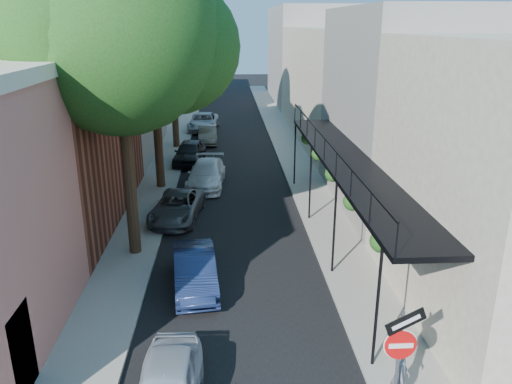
{
  "coord_description": "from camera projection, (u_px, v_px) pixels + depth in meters",
  "views": [
    {
      "loc": [
        -0.27,
        -7.38,
        8.31
      ],
      "look_at": [
        0.69,
        8.82,
        2.8
      ],
      "focal_mm": 35.0,
      "sensor_mm": 36.0,
      "label": 1
    }
  ],
  "objects": [
    {
      "name": "road_surface",
      "position": [
        230.0,
        138.0,
        38.02
      ],
      "size": [
        6.0,
        64.0,
        0.01
      ],
      "primitive_type": "cube",
      "color": "black",
      "rests_on": "ground"
    },
    {
      "name": "sidewalk_left",
      "position": [
        178.0,
        138.0,
        37.77
      ],
      "size": [
        2.0,
        64.0,
        0.12
      ],
      "primitive_type": "cube",
      "color": "gray",
      "rests_on": "ground"
    },
    {
      "name": "sidewalk_right",
      "position": [
        283.0,
        136.0,
        38.23
      ],
      "size": [
        2.0,
        64.0,
        0.12
      ],
      "primitive_type": "cube",
      "color": "gray",
      "rests_on": "ground"
    },
    {
      "name": "buildings_left",
      "position": [
        96.0,
        74.0,
        34.74
      ],
      "size": [
        10.1,
        59.1,
        12.0
      ],
      "color": "#BD6E60",
      "rests_on": "ground"
    },
    {
      "name": "buildings_right",
      "position": [
        352.0,
        79.0,
        36.62
      ],
      "size": [
        9.8,
        55.0,
        10.0
      ],
      "color": "beige",
      "rests_on": "ground"
    },
    {
      "name": "sign_post",
      "position": [
        400.0,
        349.0,
        10.1
      ],
      "size": [
        0.89,
        0.17,
        2.99
      ],
      "color": "#595B60",
      "rests_on": "ground"
    },
    {
      "name": "oak_near",
      "position": [
        132.0,
        37.0,
        16.64
      ],
      "size": [
        7.48,
        6.8,
        11.42
      ],
      "color": "#342115",
      "rests_on": "ground"
    },
    {
      "name": "oak_mid",
      "position": [
        161.0,
        50.0,
        24.43
      ],
      "size": [
        6.6,
        6.0,
        10.2
      ],
      "color": "#342115",
      "rests_on": "ground"
    },
    {
      "name": "oak_far",
      "position": [
        177.0,
        24.0,
        32.59
      ],
      "size": [
        7.7,
        7.0,
        11.9
      ],
      "color": "#342115",
      "rests_on": "ground"
    },
    {
      "name": "parked_car_b",
      "position": [
        195.0,
        270.0,
        16.34
      ],
      "size": [
        1.74,
        3.95,
        1.26
      ],
      "primitive_type": "imported",
      "rotation": [
        0.0,
        0.0,
        0.11
      ],
      "color": "#172348",
      "rests_on": "ground"
    },
    {
      "name": "parked_car_c",
      "position": [
        177.0,
        207.0,
        22.09
      ],
      "size": [
        2.47,
        4.42,
        1.17
      ],
      "primitive_type": "imported",
      "rotation": [
        0.0,
        0.0,
        -0.13
      ],
      "color": "#4C4F53",
      "rests_on": "ground"
    },
    {
      "name": "parked_car_d",
      "position": [
        206.0,
        174.0,
        26.57
      ],
      "size": [
        2.18,
        4.71,
        1.33
      ],
      "primitive_type": "imported",
      "rotation": [
        0.0,
        0.0,
        -0.07
      ],
      "color": "white",
      "rests_on": "ground"
    },
    {
      "name": "parked_car_e",
      "position": [
        190.0,
        152.0,
        30.9
      ],
      "size": [
        2.08,
        4.29,
        1.41
      ],
      "primitive_type": "imported",
      "rotation": [
        0.0,
        0.0,
        -0.1
      ],
      "color": "black",
      "rests_on": "ground"
    },
    {
      "name": "parked_car_f",
      "position": [
        208.0,
        135.0,
        36.22
      ],
      "size": [
        1.48,
        3.8,
        1.23
      ],
      "primitive_type": "imported",
      "rotation": [
        0.0,
        0.0,
        0.05
      ],
      "color": "#635E53",
      "rests_on": "ground"
    },
    {
      "name": "parked_car_g",
      "position": [
        204.0,
        122.0,
        40.56
      ],
      "size": [
        2.53,
        5.04,
        1.37
      ],
      "primitive_type": "imported",
      "rotation": [
        0.0,
        0.0,
        -0.05
      ],
      "color": "#98A3AB",
      "rests_on": "ground"
    },
    {
      "name": "pedestrian",
      "position": [
        400.0,
        378.0,
        10.89
      ],
      "size": [
        0.56,
        0.71,
        1.69
      ],
      "primitive_type": "imported",
      "rotation": [
        0.0,
        0.0,
        1.28
      ],
      "color": "slate",
      "rests_on": "sidewalk_right"
    }
  ]
}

